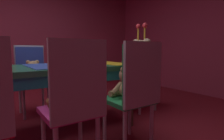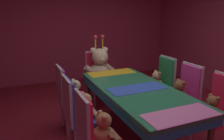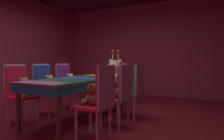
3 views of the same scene
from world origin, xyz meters
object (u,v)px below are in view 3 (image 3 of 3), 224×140
object	(u,v)px
teddy_left_1	(50,84)
chair_right_1	(122,90)
teddy_right_0	(92,96)
throne_chair	(118,80)
chair_left_2	(65,81)
chair_right_0	(101,95)
chair_left_1	(44,84)
teddy_left_2	(71,82)
teddy_left_0	(24,88)
chair_right_2	(136,86)
teddy_right_2	(128,86)
banquet_table	(78,83)
king_teddy_bear	(115,74)
chair_left_0	(18,87)
teddy_right_1	(113,89)

from	to	relation	value
teddy_left_1	chair_right_1	world-z (taller)	chair_right_1
teddy_right_0	throne_chair	xyz separation A→B (m)	(-0.69, 2.14, 0.01)
chair_left_2	chair_right_0	world-z (taller)	same
chair_left_1	teddy_left_2	xyz separation A→B (m)	(0.17, 0.58, -0.00)
teddy_left_0	chair_right_2	distance (m)	1.90
chair_right_1	teddy_right_2	xyz separation A→B (m)	(-0.14, 0.58, -0.01)
teddy_left_0	teddy_right_2	world-z (taller)	teddy_left_0
teddy_left_0	chair_right_2	xyz separation A→B (m)	(1.53, 1.13, 0.00)
teddy_left_1	chair_right_2	bearing A→B (deg)	19.63
chair_left_2	teddy_right_2	size ratio (longest dim) A/B	3.08
teddy_left_2	teddy_right_0	world-z (taller)	teddy_left_2
banquet_table	teddy_left_0	distance (m)	0.89
banquet_table	king_teddy_bear	distance (m)	1.38
banquet_table	throne_chair	xyz separation A→B (m)	(0.00, 1.54, -0.05)
king_teddy_bear	teddy_right_2	bearing A→B (deg)	41.14
banquet_table	chair_left_0	bearing A→B (deg)	-146.29
king_teddy_bear	chair_right_0	bearing A→B (deg)	22.94
chair_right_1	chair_right_0	bearing A→B (deg)	89.84
chair_right_1	teddy_right_1	distance (m)	0.15
chair_left_0	teddy_right_1	distance (m)	1.62
teddy_right_0	throne_chair	distance (m)	2.25
teddy_right_0	throne_chair	size ratio (longest dim) A/B	0.31
chair_left_1	chair_right_1	bearing A→B (deg)	-1.05
chair_left_2	teddy_right_0	distance (m)	1.93
banquet_table	chair_right_0	xyz separation A→B (m)	(0.84, -0.60, -0.05)
teddy_left_2	teddy_right_2	distance (m)	1.37
teddy_left_1	teddy_right_1	world-z (taller)	teddy_left_1
chair_left_0	teddy_right_1	bearing A→B (deg)	19.99
throne_chair	teddy_right_1	bearing A→B (deg)	24.15
chair_right_2	throne_chair	bearing A→B (deg)	-48.90
chair_right_0	teddy_right_1	distance (m)	0.62
teddy_left_0	chair_left_2	bearing A→B (deg)	96.28
teddy_left_2	chair_right_0	xyz separation A→B (m)	(1.51, -1.21, 0.00)
chair_right_0	throne_chair	xyz separation A→B (m)	(-0.84, 2.14, 0.00)
chair_right_0	banquet_table	bearing A→B (deg)	-35.67
teddy_right_0	chair_right_2	bearing A→B (deg)	-97.22
chair_left_0	teddy_left_2	bearing A→B (deg)	81.99
chair_left_2	chair_right_2	bearing A→B (deg)	-1.00
teddy_left_0	teddy_left_1	bearing A→B (deg)	90.85
banquet_table	teddy_right_2	bearing A→B (deg)	39.70
banquet_table	chair_right_1	size ratio (longest dim) A/B	2.05
banquet_table	king_teddy_bear	size ratio (longest dim) A/B	2.38
teddy_right_2	teddy_right_1	bearing A→B (deg)	89.57
chair_right_1	chair_right_2	world-z (taller)	same
chair_left_0	teddy_left_0	size ratio (longest dim) A/B	2.96
teddy_left_2	chair_right_0	bearing A→B (deg)	-38.72
chair_left_2	throne_chair	size ratio (longest dim) A/B	1.00
chair_left_2	teddy_right_1	distance (m)	1.63
chair_left_2	teddy_right_0	size ratio (longest dim) A/B	3.19
teddy_left_0	chair_left_2	distance (m)	1.17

